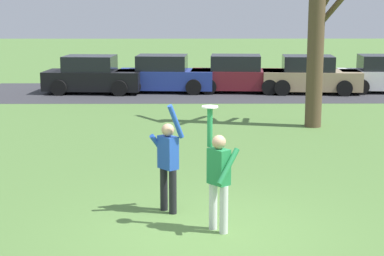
{
  "coord_description": "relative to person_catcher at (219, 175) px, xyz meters",
  "views": [
    {
      "loc": [
        -0.28,
        -10.25,
        3.76
      ],
      "look_at": [
        -0.2,
        1.15,
        1.54
      ],
      "focal_mm": 59.78,
      "sensor_mm": 36.0,
      "label": 1
    }
  ],
  "objects": [
    {
      "name": "person_defender",
      "position": [
        -0.87,
        1.02,
        -0.0
      ],
      "size": [
        0.64,
        0.66,
        2.05
      ],
      "rotation": [
        0.0,
        0.0,
        5.42
      ],
      "color": "black",
      "rests_on": "ground_plane"
    },
    {
      "name": "bare_tree_tall",
      "position": [
        3.44,
        9.31,
        2.58
      ],
      "size": [
        1.91,
        1.95,
        7.66
      ],
      "color": "brown",
      "rests_on": "ground_plane"
    },
    {
      "name": "parked_car_maroon",
      "position": [
        1.67,
        17.24,
        -0.25
      ],
      "size": [
        4.23,
        2.28,
        1.59
      ],
      "rotation": [
        0.0,
        0.0,
        -0.08
      ],
      "color": "maroon",
      "rests_on": "ground_plane"
    },
    {
      "name": "parked_car_blue",
      "position": [
        -1.5,
        17.28,
        -0.25
      ],
      "size": [
        4.23,
        2.28,
        1.59
      ],
      "rotation": [
        0.0,
        0.0,
        -0.08
      ],
      "color": "#233893",
      "rests_on": "ground_plane"
    },
    {
      "name": "parked_car_tan",
      "position": [
        4.72,
        16.88,
        -0.25
      ],
      "size": [
        4.23,
        2.28,
        1.59
      ],
      "rotation": [
        0.0,
        0.0,
        -0.08
      ],
      "color": "tan",
      "rests_on": "ground_plane"
    },
    {
      "name": "ground_plane",
      "position": [
        -0.23,
        0.04,
        -0.98
      ],
      "size": [
        120.0,
        120.0,
        0.0
      ],
      "primitive_type": "plane",
      "color": "#567F3D"
    },
    {
      "name": "frisbee_disc",
      "position": [
        -0.15,
        0.17,
        1.11
      ],
      "size": [
        0.27,
        0.27,
        0.02
      ],
      "primitive_type": "cylinder",
      "color": "white",
      "rests_on": "person_catcher"
    },
    {
      "name": "parking_strip",
      "position": [
        1.7,
        17.1,
        -0.98
      ],
      "size": [
        22.3,
        6.4,
        0.01
      ],
      "primitive_type": "cube",
      "color": "#38383D",
      "rests_on": "ground_plane"
    },
    {
      "name": "person_catcher",
      "position": [
        0.0,
        0.0,
        0.0
      ],
      "size": [
        0.55,
        0.57,
        2.08
      ],
      "rotation": [
        0.0,
        0.0,
        2.27
      ],
      "color": "silver",
      "rests_on": "ground_plane"
    },
    {
      "name": "parked_car_black",
      "position": [
        -4.57,
        16.97,
        -0.25
      ],
      "size": [
        4.23,
        2.28,
        1.59
      ],
      "rotation": [
        0.0,
        0.0,
        -0.08
      ],
      "color": "black",
      "rests_on": "ground_plane"
    }
  ]
}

